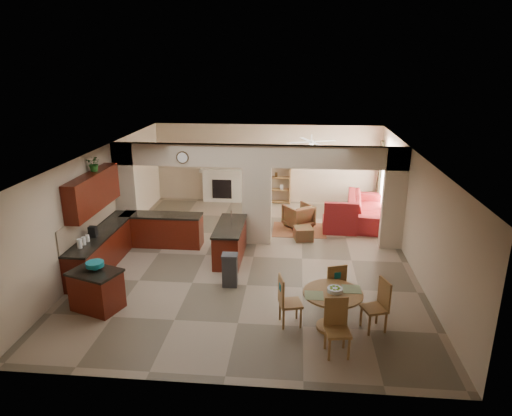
# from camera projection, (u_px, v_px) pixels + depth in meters

# --- Properties ---
(floor) EXTENTS (10.00, 10.00, 0.00)m
(floor) POSITION_uv_depth(u_px,v_px,m) (253.00, 257.00, 12.04)
(floor) COLOR #86735D
(floor) RESTS_ON ground
(ceiling) EXTENTS (10.00, 10.00, 0.00)m
(ceiling) POSITION_uv_depth(u_px,v_px,m) (253.00, 152.00, 11.17)
(ceiling) COLOR white
(ceiling) RESTS_ON wall_back
(wall_back) EXTENTS (8.00, 0.00, 8.00)m
(wall_back) POSITION_uv_depth(u_px,v_px,m) (267.00, 164.00, 16.34)
(wall_back) COLOR tan
(wall_back) RESTS_ON floor
(wall_front) EXTENTS (8.00, 0.00, 8.00)m
(wall_front) POSITION_uv_depth(u_px,v_px,m) (221.00, 308.00, 6.87)
(wall_front) COLOR tan
(wall_front) RESTS_ON floor
(wall_left) EXTENTS (0.00, 10.00, 10.00)m
(wall_left) POSITION_uv_depth(u_px,v_px,m) (102.00, 202.00, 11.95)
(wall_left) COLOR tan
(wall_left) RESTS_ON floor
(wall_right) EXTENTS (0.00, 10.00, 10.00)m
(wall_right) POSITION_uv_depth(u_px,v_px,m) (414.00, 211.00, 11.26)
(wall_right) COLOR tan
(wall_right) RESTS_ON floor
(partition_left_pier) EXTENTS (0.60, 0.25, 2.80)m
(partition_left_pier) POSITION_uv_depth(u_px,v_px,m) (127.00, 192.00, 12.87)
(partition_left_pier) COLOR tan
(partition_left_pier) RESTS_ON floor
(partition_center_pier) EXTENTS (0.80, 0.25, 2.20)m
(partition_center_pier) POSITION_uv_depth(u_px,v_px,m) (257.00, 206.00, 12.64)
(partition_center_pier) COLOR tan
(partition_center_pier) RESTS_ON floor
(partition_right_pier) EXTENTS (0.60, 0.25, 2.80)m
(partition_right_pier) POSITION_uv_depth(u_px,v_px,m) (394.00, 199.00, 12.23)
(partition_right_pier) COLOR tan
(partition_right_pier) RESTS_ON floor
(partition_header) EXTENTS (8.00, 0.25, 0.60)m
(partition_header) POSITION_uv_depth(u_px,v_px,m) (257.00, 156.00, 12.21)
(partition_header) COLOR tan
(partition_header) RESTS_ON partition_center_pier
(kitchen_counter) EXTENTS (2.52, 3.29, 1.48)m
(kitchen_counter) POSITION_uv_depth(u_px,v_px,m) (129.00, 240.00, 11.94)
(kitchen_counter) COLOR #3B1406
(kitchen_counter) RESTS_ON floor
(upper_cabinets) EXTENTS (0.35, 2.40, 0.90)m
(upper_cabinets) POSITION_uv_depth(u_px,v_px,m) (93.00, 192.00, 11.02)
(upper_cabinets) COLOR #3B1406
(upper_cabinets) RESTS_ON wall_left
(peninsula) EXTENTS (0.70, 1.85, 0.91)m
(peninsula) POSITION_uv_depth(u_px,v_px,m) (230.00, 242.00, 11.84)
(peninsula) COLOR #3B1406
(peninsula) RESTS_ON floor
(wall_clock) EXTENTS (0.34, 0.03, 0.34)m
(wall_clock) POSITION_uv_depth(u_px,v_px,m) (182.00, 158.00, 12.26)
(wall_clock) COLOR #473117
(wall_clock) RESTS_ON partition_header
(rug) EXTENTS (1.60, 1.30, 0.01)m
(rug) POSITION_uv_depth(u_px,v_px,m) (299.00, 230.00, 13.92)
(rug) COLOR brown
(rug) RESTS_ON floor
(fireplace) EXTENTS (1.60, 0.35, 1.20)m
(fireplace) POSITION_uv_depth(u_px,v_px,m) (222.00, 185.00, 16.56)
(fireplace) COLOR beige
(fireplace) RESTS_ON floor
(shelving_unit) EXTENTS (1.00, 0.32, 1.80)m
(shelving_unit) POSITION_uv_depth(u_px,v_px,m) (276.00, 179.00, 16.29)
(shelving_unit) COLOR olive
(shelving_unit) RESTS_ON floor
(window_a) EXTENTS (0.02, 0.90, 1.90)m
(window_a) POSITION_uv_depth(u_px,v_px,m) (394.00, 193.00, 13.50)
(window_a) COLOR white
(window_a) RESTS_ON wall_right
(window_b) EXTENTS (0.02, 0.90, 1.90)m
(window_b) POSITION_uv_depth(u_px,v_px,m) (384.00, 179.00, 15.11)
(window_b) COLOR white
(window_b) RESTS_ON wall_right
(glazed_door) EXTENTS (0.02, 0.70, 2.10)m
(glazed_door) POSITION_uv_depth(u_px,v_px,m) (388.00, 190.00, 14.35)
(glazed_door) COLOR white
(glazed_door) RESTS_ON wall_right
(drape_a_left) EXTENTS (0.10, 0.28, 2.30)m
(drape_a_left) POSITION_uv_depth(u_px,v_px,m) (397.00, 199.00, 12.94)
(drape_a_left) COLOR #3B2117
(drape_a_left) RESTS_ON wall_right
(drape_a_right) EXTENTS (0.10, 0.28, 2.30)m
(drape_a_right) POSITION_uv_depth(u_px,v_px,m) (389.00, 187.00, 14.07)
(drape_a_right) COLOR #3B2117
(drape_a_right) RESTS_ON wall_right
(drape_b_left) EXTENTS (0.10, 0.28, 2.30)m
(drape_b_left) POSITION_uv_depth(u_px,v_px,m) (386.00, 183.00, 14.54)
(drape_b_left) COLOR #3B2117
(drape_b_left) RESTS_ON wall_right
(drape_b_right) EXTENTS (0.10, 0.28, 2.30)m
(drape_b_right) POSITION_uv_depth(u_px,v_px,m) (380.00, 174.00, 15.68)
(drape_b_right) COLOR #3B2117
(drape_b_right) RESTS_ON wall_right
(ceiling_fan) EXTENTS (1.00, 1.00, 0.10)m
(ceiling_fan) POSITION_uv_depth(u_px,v_px,m) (311.00, 142.00, 13.95)
(ceiling_fan) COLOR white
(ceiling_fan) RESTS_ON ceiling
(kitchen_island) EXTENTS (1.17, 1.00, 0.86)m
(kitchen_island) POSITION_uv_depth(u_px,v_px,m) (97.00, 290.00, 9.41)
(kitchen_island) COLOR #3B1406
(kitchen_island) RESTS_ON floor
(teal_bowl) EXTENTS (0.36, 0.36, 0.17)m
(teal_bowl) POSITION_uv_depth(u_px,v_px,m) (95.00, 266.00, 9.32)
(teal_bowl) COLOR #12727E
(teal_bowl) RESTS_ON kitchen_island
(trash_can) EXTENTS (0.35, 0.30, 0.72)m
(trash_can) POSITION_uv_depth(u_px,v_px,m) (230.00, 271.00, 10.41)
(trash_can) COLOR #2E2E31
(trash_can) RESTS_ON floor
(dining_table) EXTENTS (1.14, 1.14, 0.78)m
(dining_table) POSITION_uv_depth(u_px,v_px,m) (332.00, 305.00, 8.69)
(dining_table) COLOR olive
(dining_table) RESTS_ON floor
(fruit_bowl) EXTENTS (0.29, 0.29, 0.15)m
(fruit_bowl) POSITION_uv_depth(u_px,v_px,m) (335.00, 291.00, 8.51)
(fruit_bowl) COLOR #73B827
(fruit_bowl) RESTS_ON dining_table
(sofa) EXTENTS (2.95, 1.42, 0.83)m
(sofa) POSITION_uv_depth(u_px,v_px,m) (365.00, 209.00, 14.59)
(sofa) COLOR maroon
(sofa) RESTS_ON floor
(chaise) EXTENTS (1.01, 0.84, 0.40)m
(chaise) POSITION_uv_depth(u_px,v_px,m) (339.00, 225.00, 13.79)
(chaise) COLOR maroon
(chaise) RESTS_ON floor
(armchair) EXTENTS (1.09, 1.09, 0.72)m
(armchair) POSITION_uv_depth(u_px,v_px,m) (298.00, 216.00, 14.10)
(armchair) COLOR maroon
(armchair) RESTS_ON floor
(ottoman) EXTENTS (0.60, 0.60, 0.37)m
(ottoman) POSITION_uv_depth(u_px,v_px,m) (303.00, 234.00, 13.14)
(ottoman) COLOR maroon
(ottoman) RESTS_ON floor
(plant) EXTENTS (0.36, 0.32, 0.39)m
(plant) POSITION_uv_depth(u_px,v_px,m) (94.00, 164.00, 11.04)
(plant) COLOR #1A5516
(plant) RESTS_ON upper_cabinets
(chair_north) EXTENTS (0.54, 0.54, 1.02)m
(chair_north) POSITION_uv_depth(u_px,v_px,m) (334.00, 284.00, 9.38)
(chair_north) COLOR olive
(chair_north) RESTS_ON floor
(chair_east) EXTENTS (0.54, 0.54, 1.02)m
(chair_east) POSITION_uv_depth(u_px,v_px,m) (379.00, 303.00, 8.66)
(chair_east) COLOR olive
(chair_east) RESTS_ON floor
(chair_south) EXTENTS (0.48, 0.48, 1.02)m
(chair_south) POSITION_uv_depth(u_px,v_px,m) (337.00, 324.00, 7.98)
(chair_south) COLOR olive
(chair_south) RESTS_ON floor
(chair_west) EXTENTS (0.51, 0.51, 1.02)m
(chair_west) POSITION_uv_depth(u_px,v_px,m) (286.00, 299.00, 8.81)
(chair_west) COLOR olive
(chair_west) RESTS_ON floor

